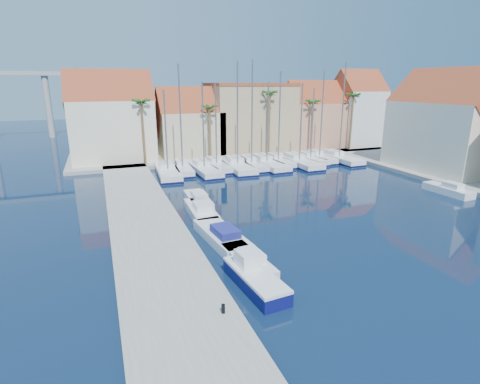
# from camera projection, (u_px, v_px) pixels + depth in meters

# --- Properties ---
(ground) EXTENTS (260.00, 260.00, 0.00)m
(ground) POSITION_uv_depth(u_px,v_px,m) (362.00, 319.00, 19.68)
(ground) COLOR #081832
(ground) RESTS_ON ground
(quay_west) EXTENTS (6.00, 77.00, 0.50)m
(quay_west) POSITION_uv_depth(u_px,v_px,m) (152.00, 241.00, 28.69)
(quay_west) COLOR gray
(quay_west) RESTS_ON ground
(shore_north) EXTENTS (54.00, 16.00, 0.50)m
(shore_north) POSITION_uv_depth(u_px,v_px,m) (234.00, 152.00, 66.12)
(shore_north) COLOR gray
(shore_north) RESTS_ON ground
(bollard) EXTENTS (0.20, 0.20, 0.50)m
(bollard) POSITION_uv_depth(u_px,v_px,m) (223.00, 309.00, 19.26)
(bollard) COLOR black
(bollard) RESTS_ON quay_west
(fishing_boat) EXTENTS (2.33, 5.62, 1.92)m
(fishing_boat) POSITION_uv_depth(u_px,v_px,m) (254.00, 277.00, 22.64)
(fishing_boat) COLOR #0E1052
(fishing_boat) RESTS_ON ground
(motorboat_west_0) EXTENTS (2.16, 5.58, 1.40)m
(motorboat_west_0) POSITION_uv_depth(u_px,v_px,m) (248.00, 261.00, 24.99)
(motorboat_west_0) COLOR white
(motorboat_west_0) RESTS_ON ground
(motorboat_west_1) EXTENTS (2.93, 7.24, 1.40)m
(motorboat_west_1) POSITION_uv_depth(u_px,v_px,m) (222.00, 236.00, 29.13)
(motorboat_west_1) COLOR white
(motorboat_west_1) RESTS_ON ground
(motorboat_west_2) EXTENTS (2.31, 6.58, 1.40)m
(motorboat_west_2) POSITION_uv_depth(u_px,v_px,m) (201.00, 211.00, 34.79)
(motorboat_west_2) COLOR white
(motorboat_west_2) RESTS_ON ground
(motorboat_west_3) EXTENTS (2.11, 6.06, 1.40)m
(motorboat_west_3) POSITION_uv_depth(u_px,v_px,m) (198.00, 199.00, 38.18)
(motorboat_west_3) COLOR white
(motorboat_west_3) RESTS_ON ground
(motorboat_east_1) EXTENTS (1.95, 5.59, 1.40)m
(motorboat_east_1) POSITION_uv_depth(u_px,v_px,m) (449.00, 189.00, 41.80)
(motorboat_east_1) COLOR white
(motorboat_east_1) RESTS_ON ground
(sailboat_0) EXTENTS (3.45, 10.61, 11.14)m
(sailboat_0) POSITION_uv_depth(u_px,v_px,m) (168.00, 171.00, 50.29)
(sailboat_0) COLOR white
(sailboat_0) RESTS_ON ground
(sailboat_1) EXTENTS (2.67, 8.34, 14.35)m
(sailboat_1) POSITION_uv_depth(u_px,v_px,m) (182.00, 168.00, 51.86)
(sailboat_1) COLOR white
(sailboat_1) RESTS_ON ground
(sailboat_2) EXTENTS (3.02, 10.32, 12.12)m
(sailboat_2) POSITION_uv_depth(u_px,v_px,m) (203.00, 168.00, 51.79)
(sailboat_2) COLOR white
(sailboat_2) RESTS_ON ground
(sailboat_3) EXTENTS (2.43, 8.67, 11.90)m
(sailboat_3) POSITION_uv_depth(u_px,v_px,m) (216.00, 165.00, 53.82)
(sailboat_3) COLOR white
(sailboat_3) RESTS_ON ground
(sailboat_4) EXTENTS (3.61, 11.30, 14.74)m
(sailboat_4) POSITION_uv_depth(u_px,v_px,m) (236.00, 165.00, 53.90)
(sailboat_4) COLOR white
(sailboat_4) RESTS_ON ground
(sailboat_5) EXTENTS (2.43, 8.77, 14.99)m
(sailboat_5) POSITION_uv_depth(u_px,v_px,m) (250.00, 163.00, 54.64)
(sailboat_5) COLOR white
(sailboat_5) RESTS_ON ground
(sailboat_6) EXTENTS (3.32, 11.34, 12.12)m
(sailboat_6) POSITION_uv_depth(u_px,v_px,m) (265.00, 163.00, 55.62)
(sailboat_6) COLOR white
(sailboat_6) RESTS_ON ground
(sailboat_7) EXTENTS (2.48, 8.41, 13.56)m
(sailboat_7) POSITION_uv_depth(u_px,v_px,m) (277.00, 161.00, 56.76)
(sailboat_7) COLOR white
(sailboat_7) RESTS_ON ground
(sailboat_8) EXTENTS (3.02, 11.14, 11.95)m
(sailboat_8) POSITION_uv_depth(u_px,v_px,m) (297.00, 161.00, 56.66)
(sailboat_8) COLOR white
(sailboat_8) RESTS_ON ground
(sailboat_9) EXTENTS (2.66, 8.25, 11.31)m
(sailboat_9) POSITION_uv_depth(u_px,v_px,m) (309.00, 159.00, 58.37)
(sailboat_9) COLOR white
(sailboat_9) RESTS_ON ground
(sailboat_10) EXTENTS (2.34, 8.40, 13.95)m
(sailboat_10) POSITION_uv_depth(u_px,v_px,m) (318.00, 157.00, 59.59)
(sailboat_10) COLOR white
(sailboat_10) RESTS_ON ground
(sailboat_11) EXTENTS (3.08, 10.68, 14.92)m
(sailboat_11) POSITION_uv_depth(u_px,v_px,m) (337.00, 157.00, 59.40)
(sailboat_11) COLOR white
(sailboat_11) RESTS_ON ground
(building_0) EXTENTS (12.30, 9.00, 13.50)m
(building_0) POSITION_uv_depth(u_px,v_px,m) (112.00, 120.00, 56.69)
(building_0) COLOR beige
(building_0) RESTS_ON shore_north
(building_1) EXTENTS (10.30, 8.00, 11.00)m
(building_1) POSITION_uv_depth(u_px,v_px,m) (189.00, 125.00, 61.10)
(building_1) COLOR #C6B58B
(building_1) RESTS_ON shore_north
(building_2) EXTENTS (14.20, 10.20, 11.50)m
(building_2) POSITION_uv_depth(u_px,v_px,m) (250.00, 117.00, 65.46)
(building_2) COLOR tan
(building_2) RESTS_ON shore_north
(building_3) EXTENTS (10.30, 8.00, 12.00)m
(building_3) POSITION_uv_depth(u_px,v_px,m) (312.00, 118.00, 68.74)
(building_3) COLOR tan
(building_3) RESTS_ON shore_north
(building_4) EXTENTS (8.30, 8.00, 14.00)m
(building_4) POSITION_uv_depth(u_px,v_px,m) (357.00, 111.00, 70.58)
(building_4) COLOR silver
(building_4) RESTS_ON shore_north
(building_6) EXTENTS (9.00, 14.30, 13.50)m
(building_6) POSITION_uv_depth(u_px,v_px,m) (447.00, 125.00, 50.26)
(building_6) COLOR beige
(building_6) RESTS_ON shore_east
(palm_0) EXTENTS (2.60, 2.60, 10.15)m
(palm_0) POSITION_uv_depth(u_px,v_px,m) (141.00, 104.00, 52.84)
(palm_0) COLOR brown
(palm_0) RESTS_ON shore_north
(palm_1) EXTENTS (2.60, 2.60, 9.15)m
(palm_1) POSITION_uv_depth(u_px,v_px,m) (209.00, 109.00, 56.49)
(palm_1) COLOR brown
(palm_1) RESTS_ON shore_north
(palm_2) EXTENTS (2.60, 2.60, 11.15)m
(palm_2) POSITION_uv_depth(u_px,v_px,m) (270.00, 96.00, 59.36)
(palm_2) COLOR brown
(palm_2) RESTS_ON shore_north
(palm_3) EXTENTS (2.60, 2.60, 9.65)m
(palm_3) POSITION_uv_depth(u_px,v_px,m) (313.00, 104.00, 62.46)
(palm_3) COLOR brown
(palm_3) RESTS_ON shore_north
(palm_4) EXTENTS (2.60, 2.60, 10.65)m
(palm_4) POSITION_uv_depth(u_px,v_px,m) (353.00, 98.00, 64.91)
(palm_4) COLOR brown
(palm_4) RESTS_ON shore_north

